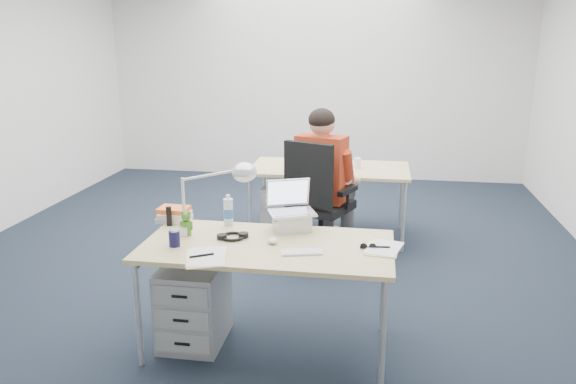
{
  "coord_description": "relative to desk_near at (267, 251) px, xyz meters",
  "views": [
    {
      "loc": [
        0.94,
        -4.63,
        2.01
      ],
      "look_at": [
        0.27,
        -0.5,
        0.85
      ],
      "focal_mm": 35.0,
      "sensor_mm": 36.0,
      "label": 1
    }
  ],
  "objects": [
    {
      "name": "floor",
      "position": [
        -0.27,
        1.33,
        -0.68
      ],
      "size": [
        7.0,
        7.0,
        0.0
      ],
      "primitive_type": "plane",
      "color": "black",
      "rests_on": "ground"
    },
    {
      "name": "room",
      "position": [
        -0.27,
        1.33,
        1.03
      ],
      "size": [
        6.02,
        7.02,
        2.8
      ],
      "color": "silver",
      "rests_on": "ground"
    },
    {
      "name": "desk_near",
      "position": [
        0.0,
        0.0,
        0.0
      ],
      "size": [
        1.6,
        0.8,
        0.73
      ],
      "color": "tan",
      "rests_on": "ground"
    },
    {
      "name": "desk_far",
      "position": [
        0.19,
        2.26,
        0.0
      ],
      "size": [
        1.6,
        0.8,
        0.73
      ],
      "color": "tan",
      "rests_on": "ground"
    },
    {
      "name": "office_chair",
      "position": [
        0.17,
        1.57,
        -0.36
      ],
      "size": [
        0.94,
        0.94,
        1.14
      ],
      "rotation": [
        0.0,
        0.0,
        -0.4
      ],
      "color": "black",
      "rests_on": "ground"
    },
    {
      "name": "seated_person",
      "position": [
        0.22,
        1.76,
        0.01
      ],
      "size": [
        0.58,
        0.84,
        1.39
      ],
      "rotation": [
        0.0,
        0.0,
        -0.29
      ],
      "color": "#AA3118",
      "rests_on": "ground"
    },
    {
      "name": "drawer_pedestal_near",
      "position": [
        -0.51,
        -0.0,
        -0.41
      ],
      "size": [
        0.4,
        0.5,
        0.55
      ],
      "primitive_type": "cube",
      "color": "gray",
      "rests_on": "ground"
    },
    {
      "name": "drawer_pedestal_far",
      "position": [
        -0.25,
        2.11,
        -0.41
      ],
      "size": [
        0.4,
        0.5,
        0.55
      ],
      "primitive_type": "cube",
      "color": "gray",
      "rests_on": "ground"
    },
    {
      "name": "silver_laptop",
      "position": [
        0.11,
        0.31,
        0.21
      ],
      "size": [
        0.38,
        0.34,
        0.33
      ],
      "primitive_type": null,
      "rotation": [
        0.0,
        0.0,
        0.39
      ],
      "color": "silver",
      "rests_on": "desk_near"
    },
    {
      "name": "wireless_keyboard",
      "position": [
        0.24,
        -0.12,
        0.05
      ],
      "size": [
        0.27,
        0.16,
        0.01
      ],
      "primitive_type": "cube",
      "rotation": [
        0.0,
        0.0,
        0.24
      ],
      "color": "white",
      "rests_on": "desk_near"
    },
    {
      "name": "computer_mouse",
      "position": [
        0.03,
        0.03,
        0.06
      ],
      "size": [
        0.09,
        0.11,
        0.04
      ],
      "primitive_type": "ellipsoid",
      "rotation": [
        0.0,
        0.0,
        0.26
      ],
      "color": "white",
      "rests_on": "desk_near"
    },
    {
      "name": "headphones",
      "position": [
        -0.25,
        0.07,
        0.06
      ],
      "size": [
        0.26,
        0.23,
        0.03
      ],
      "primitive_type": null,
      "rotation": [
        0.0,
        0.0,
        0.4
      ],
      "color": "black",
      "rests_on": "desk_near"
    },
    {
      "name": "can_koozie",
      "position": [
        -0.57,
        -0.13,
        0.1
      ],
      "size": [
        0.08,
        0.08,
        0.11
      ],
      "primitive_type": "cylinder",
      "rotation": [
        0.0,
        0.0,
        -0.24
      ],
      "color": "#151440",
      "rests_on": "desk_near"
    },
    {
      "name": "water_bottle",
      "position": [
        -0.34,
        0.33,
        0.16
      ],
      "size": [
        0.08,
        0.08,
        0.22
      ],
      "primitive_type": "cylinder",
      "rotation": [
        0.0,
        0.0,
        -0.18
      ],
      "color": "silver",
      "rests_on": "desk_near"
    },
    {
      "name": "bear_figurine",
      "position": [
        -0.57,
        0.08,
        0.13
      ],
      "size": [
        0.11,
        0.09,
        0.17
      ],
      "primitive_type": null,
      "rotation": [
        0.0,
        0.0,
        0.31
      ],
      "color": "#2B6F1D",
      "rests_on": "desk_near"
    },
    {
      "name": "book_stack",
      "position": [
        -0.75,
        0.35,
        0.1
      ],
      "size": [
        0.27,
        0.23,
        0.1
      ],
      "primitive_type": "cube",
      "rotation": [
        0.0,
        0.0,
        0.33
      ],
      "color": "silver",
      "rests_on": "desk_near"
    },
    {
      "name": "cordless_phone",
      "position": [
        -0.75,
        0.25,
        0.12
      ],
      "size": [
        0.04,
        0.03,
        0.14
      ],
      "primitive_type": "cube",
      "rotation": [
        0.0,
        0.0,
        0.37
      ],
      "color": "black",
      "rests_on": "desk_near"
    },
    {
      "name": "papers_left",
      "position": [
        -0.32,
        -0.29,
        0.05
      ],
      "size": [
        0.29,
        0.36,
        0.01
      ],
      "primitive_type": "cube",
      "rotation": [
        0.0,
        0.0,
        0.25
      ],
      "color": "#F0ED8B",
      "rests_on": "desk_near"
    },
    {
      "name": "papers_right",
      "position": [
        0.73,
        0.03,
        0.05
      ],
      "size": [
        0.25,
        0.31,
        0.01
      ],
      "primitive_type": "cube",
      "rotation": [
        0.0,
        0.0,
        -0.2
      ],
      "color": "#F0ED8B",
      "rests_on": "desk_near"
    },
    {
      "name": "sunglasses",
      "position": [
        0.64,
        0.02,
        0.06
      ],
      "size": [
        0.11,
        0.06,
        0.02
      ],
      "primitive_type": null,
      "rotation": [
        0.0,
        0.0,
        0.11
      ],
      "color": "black",
      "rests_on": "desk_near"
    },
    {
      "name": "desk_lamp",
      "position": [
        -0.42,
        0.08,
        0.31
      ],
      "size": [
        0.47,
        0.19,
        0.53
      ],
      "primitive_type": null,
      "rotation": [
        0.0,
        0.0,
        0.04
      ],
      "color": "silver",
      "rests_on": "desk_near"
    },
    {
      "name": "dark_laptop",
      "position": [
        0.06,
        2.02,
        0.16
      ],
      "size": [
        0.32,
        0.31,
        0.22
      ],
      "primitive_type": null,
      "rotation": [
        0.0,
        0.0,
        -0.03
      ],
      "color": "black",
      "rests_on": "desk_far"
    },
    {
      "name": "far_cup",
      "position": [
        0.48,
        2.26,
        0.1
      ],
      "size": [
        0.08,
        0.08,
        0.11
      ],
      "primitive_type": "cylinder",
      "rotation": [
        0.0,
        0.0,
        -0.08
      ],
      "color": "white",
      "rests_on": "desk_far"
    },
    {
      "name": "far_papers",
      "position": [
        -0.11,
        2.35,
        0.05
      ],
      "size": [
        0.22,
        0.31,
        0.01
      ],
      "primitive_type": "cube",
      "rotation": [
        0.0,
        0.0,
        0.03
      ],
      "color": "white",
      "rests_on": "desk_far"
    }
  ]
}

